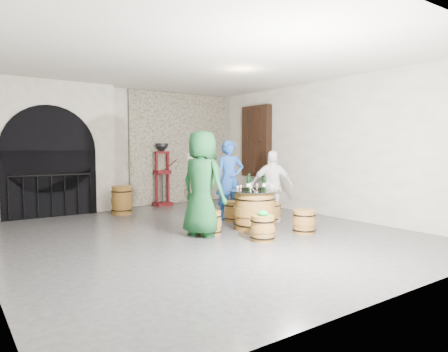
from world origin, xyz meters
TOP-DOWN VIEW (x-y plane):
  - ground at (0.00, 0.00)m, footprint 8.00×8.00m
  - wall_back at (0.00, 4.00)m, footprint 8.00×0.00m
  - wall_front at (0.00, -4.00)m, footprint 8.00×0.00m
  - wall_right at (3.50, 0.00)m, footprint 0.00×8.00m
  - ceiling at (0.00, 0.00)m, footprint 8.00×8.00m
  - stone_facing_panel at (1.80, 3.94)m, footprint 3.20×0.12m
  - arched_opening at (-1.90, 3.74)m, footprint 3.10×0.60m
  - shuttered_window at (3.38, 2.40)m, footprint 0.23×1.10m
  - barrel_table at (1.07, -0.33)m, footprint 1.01×1.01m
  - barrel_stool_left at (0.09, -0.24)m, footprint 0.44×0.44m
  - barrel_stool_far at (1.29, 0.63)m, footprint 0.44×0.44m
  - barrel_stool_right at (1.94, 0.14)m, footprint 0.44×0.44m
  - barrel_stool_near_right at (1.61, -1.16)m, footprint 0.44×0.44m
  - barrel_stool_near_left at (0.56, -1.18)m, footprint 0.44×0.44m
  - green_cap at (0.57, -1.18)m, footprint 0.23×0.19m
  - person_green at (-0.08, -0.23)m, footprint 0.85×1.07m
  - person_blue at (1.36, 0.89)m, footprint 0.76×0.62m
  - person_white at (1.97, 0.15)m, footprint 0.95×0.86m
  - wine_bottle_left at (0.96, -0.28)m, footprint 0.08×0.08m
  - wine_bottle_center at (1.25, -0.42)m, footprint 0.08×0.08m
  - wine_bottle_right at (1.11, -0.13)m, footprint 0.08×0.08m
  - tasting_glass_a at (0.90, -0.42)m, footprint 0.05×0.05m
  - tasting_glass_b at (1.38, -0.23)m, footprint 0.05×0.05m
  - tasting_glass_c at (0.85, -0.17)m, footprint 0.05×0.05m
  - tasting_glass_d at (1.32, -0.11)m, footprint 0.05×0.05m
  - tasting_glass_e at (1.32, -0.58)m, footprint 0.05×0.05m
  - tasting_glass_f at (0.73, -0.24)m, footprint 0.05×0.05m
  - side_barrel at (-0.40, 2.94)m, footprint 0.52×0.52m
  - corking_press at (1.06, 3.67)m, footprint 0.73×0.43m
  - control_box at (2.05, 3.86)m, footprint 0.18×0.10m

SIDE VIEW (x-z plane):
  - ground at x=0.00m, z-range 0.00..0.00m
  - barrel_stool_left at x=0.09m, z-range 0.00..0.44m
  - barrel_stool_far at x=1.29m, z-range 0.00..0.44m
  - barrel_stool_right at x=1.94m, z-range 0.00..0.44m
  - barrel_stool_near_right at x=1.61m, z-range 0.00..0.44m
  - barrel_stool_near_left at x=0.56m, z-range 0.00..0.44m
  - side_barrel at x=-0.40m, z-range 0.00..0.69m
  - barrel_table at x=1.07m, z-range 0.00..0.77m
  - green_cap at x=0.57m, z-range 0.43..0.53m
  - person_white at x=1.97m, z-range 0.00..1.55m
  - tasting_glass_a at x=0.90m, z-range 0.78..0.87m
  - tasting_glass_b at x=1.38m, z-range 0.78..0.87m
  - tasting_glass_c at x=0.85m, z-range 0.78..0.87m
  - tasting_glass_d at x=1.32m, z-range 0.78..0.87m
  - tasting_glass_e at x=1.32m, z-range 0.78..0.87m
  - tasting_glass_f at x=0.73m, z-range 0.78..0.87m
  - person_blue at x=1.36m, z-range 0.00..1.78m
  - wine_bottle_left at x=0.96m, z-range 0.75..1.07m
  - wine_bottle_center at x=1.25m, z-range 0.75..1.07m
  - wine_bottle_right at x=1.11m, z-range 0.75..1.07m
  - person_green at x=-0.08m, z-range 0.00..1.93m
  - corking_press at x=1.06m, z-range 0.14..1.88m
  - control_box at x=2.05m, z-range 1.24..1.46m
  - arched_opening at x=-1.90m, z-range -0.01..3.18m
  - wall_back at x=0.00m, z-range -2.40..5.60m
  - wall_front at x=0.00m, z-range -2.40..5.60m
  - wall_right at x=3.50m, z-range -2.40..5.60m
  - stone_facing_panel at x=1.80m, z-range 0.01..3.19m
  - shuttered_window at x=3.38m, z-range 0.80..2.80m
  - ceiling at x=0.00m, z-range 3.20..3.20m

